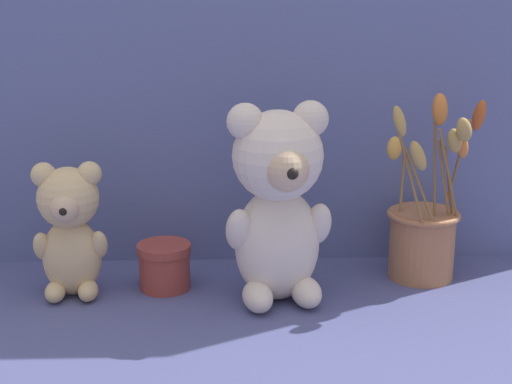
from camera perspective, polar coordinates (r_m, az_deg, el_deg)
ground_plane at (r=1.23m, az=0.03°, el=-7.54°), size 4.00×4.00×0.00m
backdrop_wall at (r=1.30m, az=-0.21°, el=10.33°), size 1.12×0.02×0.73m
teddy_bear_large at (r=1.17m, az=1.63°, el=-0.57°), size 0.17×0.15×0.31m
teddy_bear_medium at (r=1.23m, az=-13.39°, el=-2.51°), size 0.11×0.11×0.21m
flower_vase at (r=1.30m, az=12.11°, el=-2.73°), size 0.17×0.14×0.31m
decorative_tin_tall at (r=1.26m, az=-6.67°, el=-5.35°), size 0.09×0.09×0.07m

